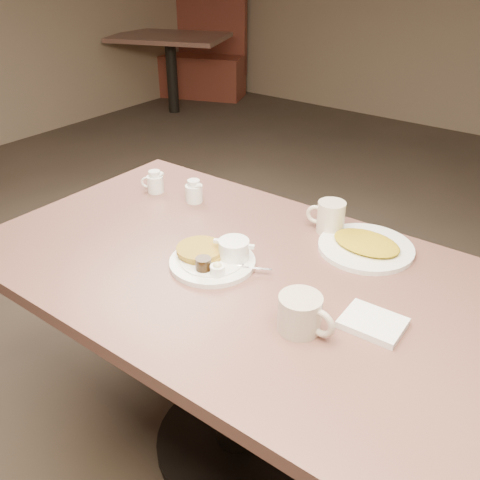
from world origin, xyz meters
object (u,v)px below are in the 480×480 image
Objects in this scene: creamer_left at (155,182)px; booth_back_left at (194,59)px; diner_table at (236,312)px; coffee_mug_near at (301,313)px; creamer_right at (194,192)px; hash_plate at (366,246)px; coffee_mug_far at (330,217)px; main_plate at (215,257)px.

booth_back_left is (-2.70, 3.27, -0.38)m from creamer_left.
coffee_mug_near reaches higher than diner_table.
creamer_right reaches higher than diner_table.
hash_plate is at bearing 48.55° from diner_table.
coffee_mug_far is 0.08× the size of booth_back_left.
coffee_mug_near is 0.89m from creamer_left.
coffee_mug_far is (0.17, 0.36, 0.03)m from main_plate.
coffee_mug_far reaches higher than diner_table.
creamer_right is at bearing 146.78° from diner_table.
creamer_right is at bearing -174.96° from hash_plate.
creamer_right reaches higher than main_plate.
diner_table is at bearing 31.52° from main_plate.
coffee_mug_near is 1.66× the size of creamer_right.
hash_plate is at bearing 46.34° from main_plate.
main_plate is 2.16× the size of coffee_mug_near.
coffee_mug_far is at bearing 10.70° from creamer_right.
booth_back_left is (-2.86, 3.25, -0.38)m from creamer_right.
coffee_mug_far is 1.59× the size of creamer_left.
coffee_mug_far is (-0.17, 0.46, 0.00)m from coffee_mug_near.
coffee_mug_far is at bearing -43.34° from booth_back_left.
coffee_mug_far is at bearing 110.74° from coffee_mug_near.
creamer_right is 0.29× the size of hash_plate.
creamer_left is at bearing 152.86° from main_plate.
creamer_right is (0.17, 0.02, -0.00)m from creamer_left.
main_plate is at bearing -133.66° from hash_plate.
creamer_right is at bearing -169.30° from coffee_mug_far.
hash_plate is (0.14, -0.04, -0.04)m from coffee_mug_far.
coffee_mug_near is 1.13× the size of coffee_mug_far.
main_plate is (-0.05, -0.03, 0.19)m from diner_table.
creamer_left is (-0.64, -0.11, -0.01)m from coffee_mug_far.
booth_back_left reaches higher than creamer_left.
diner_table is at bearing -22.08° from creamer_left.
coffee_mug_far is 4.61m from booth_back_left.
hash_plate is at bearing -14.16° from coffee_mug_far.
booth_back_left is (-3.52, 3.62, -0.39)m from coffee_mug_near.
creamer_right is at bearing 150.48° from coffee_mug_near.
coffee_mug_near is 5.06m from booth_back_left.
coffee_mug_near is at bearing -69.26° from coffee_mug_far.
coffee_mug_near reaches higher than creamer_right.
diner_table is 4.70× the size of main_plate.
booth_back_left is at bearing 134.21° from coffee_mug_near.
coffee_mug_far reaches higher than creamer_right.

